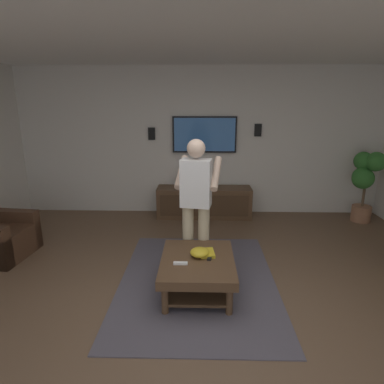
{
  "coord_description": "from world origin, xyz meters",
  "views": [
    {
      "loc": [
        -2.91,
        0.0,
        2.07
      ],
      "look_at": [
        0.73,
        0.09,
        1.06
      ],
      "focal_mm": 30.92,
      "sensor_mm": 36.0,
      "label": 1
    }
  ],
  "objects_px": {
    "tv": "(205,135)",
    "bowl": "(199,252)",
    "media_console": "(204,202)",
    "wall_speaker_left": "(258,130)",
    "vase_round": "(183,182)",
    "wall_speaker_right": "(152,134)",
    "potted_plant_tall": "(367,176)",
    "coffee_table": "(198,267)",
    "remote_white": "(181,263)",
    "person_standing": "(196,197)",
    "book": "(207,253)",
    "remote_black": "(210,257)"
  },
  "relations": [
    {
      "from": "remote_black",
      "to": "vase_round",
      "type": "relative_size",
      "value": 0.68
    },
    {
      "from": "coffee_table",
      "to": "tv",
      "type": "relative_size",
      "value": 0.87
    },
    {
      "from": "media_console",
      "to": "person_standing",
      "type": "bearing_deg",
      "value": -3.61
    },
    {
      "from": "media_console",
      "to": "potted_plant_tall",
      "type": "bearing_deg",
      "value": 85.67
    },
    {
      "from": "person_standing",
      "to": "coffee_table",
      "type": "bearing_deg",
      "value": -167.89
    },
    {
      "from": "coffee_table",
      "to": "tv",
      "type": "bearing_deg",
      "value": -2.0
    },
    {
      "from": "remote_white",
      "to": "wall_speaker_right",
      "type": "bearing_deg",
      "value": 103.44
    },
    {
      "from": "coffee_table",
      "to": "wall_speaker_left",
      "type": "xyz_separation_m",
      "value": [
        2.74,
        -1.05,
        1.26
      ]
    },
    {
      "from": "remote_black",
      "to": "media_console",
      "type": "bearing_deg",
      "value": -166.55
    },
    {
      "from": "tv",
      "to": "media_console",
      "type": "bearing_deg",
      "value": 0.0
    },
    {
      "from": "vase_round",
      "to": "bowl",
      "type": "bearing_deg",
      "value": -172.86
    },
    {
      "from": "media_console",
      "to": "remote_white",
      "type": "xyz_separation_m",
      "value": [
        -2.62,
        0.28,
        0.14
      ]
    },
    {
      "from": "bowl",
      "to": "tv",
      "type": "bearing_deg",
      "value": -1.66
    },
    {
      "from": "coffee_table",
      "to": "bowl",
      "type": "relative_size",
      "value": 4.72
    },
    {
      "from": "coffee_table",
      "to": "media_console",
      "type": "relative_size",
      "value": 0.59
    },
    {
      "from": "wall_speaker_left",
      "to": "wall_speaker_right",
      "type": "relative_size",
      "value": 1.0
    },
    {
      "from": "potted_plant_tall",
      "to": "wall_speaker_left",
      "type": "height_order",
      "value": "wall_speaker_left"
    },
    {
      "from": "person_standing",
      "to": "book",
      "type": "distance_m",
      "value": 0.72
    },
    {
      "from": "media_console",
      "to": "remote_white",
      "type": "relative_size",
      "value": 11.33
    },
    {
      "from": "person_standing",
      "to": "bowl",
      "type": "distance_m",
      "value": 0.72
    },
    {
      "from": "coffee_table",
      "to": "bowl",
      "type": "xyz_separation_m",
      "value": [
        0.06,
        -0.02,
        0.15
      ]
    },
    {
      "from": "person_standing",
      "to": "remote_white",
      "type": "distance_m",
      "value": 0.9
    },
    {
      "from": "bowl",
      "to": "remote_white",
      "type": "relative_size",
      "value": 1.41
    },
    {
      "from": "tv",
      "to": "bowl",
      "type": "relative_size",
      "value": 5.46
    },
    {
      "from": "remote_white",
      "to": "remote_black",
      "type": "xyz_separation_m",
      "value": [
        0.16,
        -0.32,
        0.0
      ]
    },
    {
      "from": "bowl",
      "to": "wall_speaker_right",
      "type": "height_order",
      "value": "wall_speaker_right"
    },
    {
      "from": "person_standing",
      "to": "bowl",
      "type": "relative_size",
      "value": 7.75
    },
    {
      "from": "person_standing",
      "to": "wall_speaker_right",
      "type": "relative_size",
      "value": 7.45
    },
    {
      "from": "vase_round",
      "to": "wall_speaker_right",
      "type": "distance_m",
      "value": 1.04
    },
    {
      "from": "wall_speaker_right",
      "to": "book",
      "type": "bearing_deg",
      "value": -159.87
    },
    {
      "from": "coffee_table",
      "to": "tv",
      "type": "xyz_separation_m",
      "value": [
        2.73,
        -0.1,
        1.18
      ]
    },
    {
      "from": "bowl",
      "to": "vase_round",
      "type": "height_order",
      "value": "vase_round"
    },
    {
      "from": "bowl",
      "to": "book",
      "type": "relative_size",
      "value": 0.96
    },
    {
      "from": "media_console",
      "to": "remote_black",
      "type": "xyz_separation_m",
      "value": [
        -2.47,
        -0.04,
        0.14
      ]
    },
    {
      "from": "remote_white",
      "to": "book",
      "type": "height_order",
      "value": "book"
    },
    {
      "from": "book",
      "to": "coffee_table",
      "type": "bearing_deg",
      "value": 128.73
    },
    {
      "from": "tv",
      "to": "book",
      "type": "relative_size",
      "value": 5.25
    },
    {
      "from": "wall_speaker_right",
      "to": "bowl",
      "type": "bearing_deg",
      "value": -161.84
    },
    {
      "from": "remote_black",
      "to": "wall_speaker_left",
      "type": "relative_size",
      "value": 0.68
    },
    {
      "from": "potted_plant_tall",
      "to": "wall_speaker_left",
      "type": "xyz_separation_m",
      "value": [
        0.46,
        1.81,
        0.73
      ]
    },
    {
      "from": "potted_plant_tall",
      "to": "vase_round",
      "type": "distance_m",
      "value": 3.15
    },
    {
      "from": "media_console",
      "to": "remote_white",
      "type": "bearing_deg",
      "value": -6.0
    },
    {
      "from": "media_console",
      "to": "wall_speaker_left",
      "type": "xyz_separation_m",
      "value": [
        0.25,
        -0.96,
        1.28
      ]
    },
    {
      "from": "coffee_table",
      "to": "tv",
      "type": "distance_m",
      "value": 2.97
    },
    {
      "from": "book",
      "to": "person_standing",
      "type": "bearing_deg",
      "value": 8.7
    },
    {
      "from": "media_console",
      "to": "wall_speaker_left",
      "type": "bearing_deg",
      "value": 104.85
    },
    {
      "from": "bowl",
      "to": "vase_round",
      "type": "bearing_deg",
      "value": 7.14
    },
    {
      "from": "coffee_table",
      "to": "media_console",
      "type": "height_order",
      "value": "media_console"
    },
    {
      "from": "coffee_table",
      "to": "potted_plant_tall",
      "type": "height_order",
      "value": "potted_plant_tall"
    },
    {
      "from": "media_console",
      "to": "bowl",
      "type": "height_order",
      "value": "media_console"
    }
  ]
}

